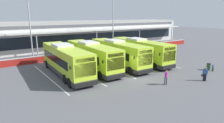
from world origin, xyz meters
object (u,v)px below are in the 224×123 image
Objects in this scene: pedestrian_with_handbag at (205,74)px; pedestrian_child at (213,67)px; coach_bus_left_centre at (92,57)px; pedestrian_in_dark_coat at (166,77)px; lamp_post_centre at (113,21)px; coach_bus_leftmost at (66,61)px; coach_bus_centre at (118,54)px; lamp_post_west at (30,22)px; coach_bus_right_centre at (140,51)px; litter_bin at (209,67)px.

pedestrian_with_handbag is 4.91m from pedestrian_child.
pedestrian_child is at bearing -38.32° from coach_bus_left_centre.
pedestrian_in_dark_coat is 22.17m from lamp_post_centre.
coach_bus_leftmost is 8.06m from coach_bus_centre.
coach_bus_leftmost is 16.61m from pedestrian_with_handbag.
pedestrian_in_dark_coat is (3.51, -9.99, -0.91)m from coach_bus_left_centre.
coach_bus_left_centre is 7.56× the size of pedestrian_in_dark_coat.
pedestrian_in_dark_coat is at bearing -109.64° from lamp_post_centre.
lamp_post_west and lamp_post_centre have the same top height.
coach_bus_right_centre is at bearing -4.71° from coach_bus_left_centre.
coach_bus_centre is (8.06, -0.12, 0.00)m from coach_bus_leftmost.
lamp_post_centre is at bearing 83.29° from pedestrian_with_handbag.
coach_bus_centre is at bearing 134.18° from litter_bin.
coach_bus_left_centre is 12.20× the size of pedestrian_child.
coach_bus_left_centre is 15.52m from lamp_post_centre.
coach_bus_left_centre is at bearing -136.33° from lamp_post_centre.
lamp_post_centre is (10.74, 10.25, 4.50)m from coach_bus_left_centre.
coach_bus_right_centre reaches higher than litter_bin.
coach_bus_leftmost is at bearing 151.44° from litter_bin.
litter_bin is (12.95, -9.46, -1.32)m from coach_bus_left_centre.
coach_bus_leftmost is 19.24m from litter_bin.
coach_bus_centre reaches higher than pedestrian_child.
coach_bus_right_centre is at bearing -37.77° from lamp_post_west.
lamp_post_centre reaches higher than pedestrian_with_handbag.
coach_bus_centre is at bearing -47.13° from lamp_post_west.
coach_bus_leftmost is 1.11× the size of lamp_post_centre.
lamp_post_centre is (2.46, 10.94, 4.50)m from coach_bus_right_centre.
lamp_post_centre is at bearing 77.32° from coach_bus_right_centre.
coach_bus_right_centre is 11.01m from pedestrian_with_handbag.
coach_bus_left_centre is at bearing 4.13° from coach_bus_leftmost.
coach_bus_centre is at bearing -5.57° from coach_bus_left_centre.
coach_bus_right_centre reaches higher than pedestrian_in_dark_coat.
coach_bus_centre is at bearing 131.71° from pedestrian_child.
coach_bus_left_centre is 12.28m from lamp_post_west.
coach_bus_left_centre is 7.56× the size of pedestrian_with_handbag.
lamp_post_west is (-13.68, 21.65, 5.43)m from pedestrian_with_handbag.
pedestrian_child is (4.54, -9.45, -1.24)m from coach_bus_right_centre.
pedestrian_with_handbag is at bearing -161.97° from pedestrian_child.
coach_bus_centre is 13.09m from pedestrian_child.
lamp_post_centre is at bearing 70.36° from pedestrian_in_dark_coat.
pedestrian_with_handbag is at bearing -43.28° from coach_bus_leftmost.
lamp_post_west is 11.83× the size of litter_bin.
coach_bus_leftmost and coach_bus_left_centre have the same top height.
coach_bus_centre is 14.90m from lamp_post_west.
pedestrian_child is at bearing -48.29° from coach_bus_centre.
pedestrian_child is (12.82, -10.13, -1.24)m from coach_bus_left_centre.
pedestrian_with_handbag reaches higher than litter_bin.
pedestrian_in_dark_coat is at bearing -117.12° from coach_bus_right_centre.
pedestrian_in_dark_coat is at bearing -176.75° from litter_bin.
lamp_post_west is at bearing 98.87° from coach_bus_leftmost.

